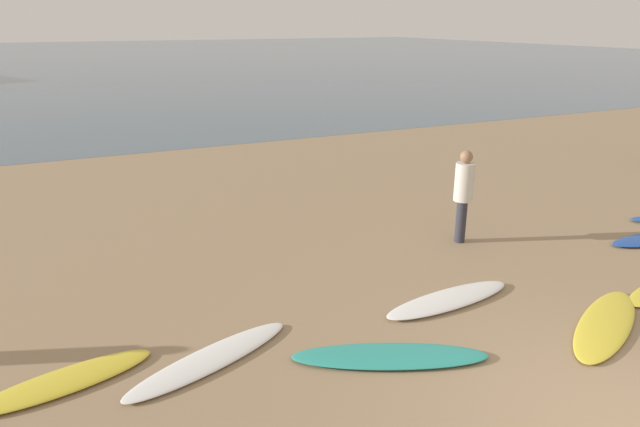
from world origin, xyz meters
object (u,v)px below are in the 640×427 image
(surfboard_2, at_px, (65,381))
(surfboard_3, at_px, (210,359))
(person_1, at_px, (464,189))
(surfboard_4, at_px, (390,356))
(surfboard_5, at_px, (449,299))
(surfboard_6, at_px, (606,324))

(surfboard_2, height_order, surfboard_3, surfboard_2)
(person_1, bearing_deg, surfboard_3, 100.77)
(surfboard_2, bearing_deg, surfboard_4, -29.72)
(surfboard_4, relative_size, person_1, 1.39)
(surfboard_4, distance_m, person_1, 4.23)
(surfboard_2, distance_m, surfboard_3, 1.60)
(surfboard_5, bearing_deg, surfboard_6, -49.26)
(surfboard_6, bearing_deg, surfboard_3, 135.85)
(surfboard_3, xyz_separation_m, person_1, (5.08, 1.83, 0.96))
(surfboard_5, bearing_deg, person_1, 43.13)
(surfboard_4, height_order, surfboard_6, surfboard_4)
(surfboard_5, xyz_separation_m, person_1, (1.62, 1.82, 0.95))
(surfboard_6, xyz_separation_m, person_1, (0.15, 3.24, 0.96))
(surfboard_5, distance_m, surfboard_6, 2.04)
(surfboard_4, distance_m, surfboard_6, 3.03)
(surfboard_2, distance_m, person_1, 6.91)
(surfboard_2, height_order, person_1, person_1)
(surfboard_2, distance_m, surfboard_5, 5.05)
(surfboard_2, xyz_separation_m, person_1, (6.66, 1.58, 0.96))
(surfboard_6, distance_m, person_1, 3.38)
(surfboard_5, bearing_deg, surfboard_4, -155.48)
(surfboard_2, bearing_deg, surfboard_6, -26.59)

